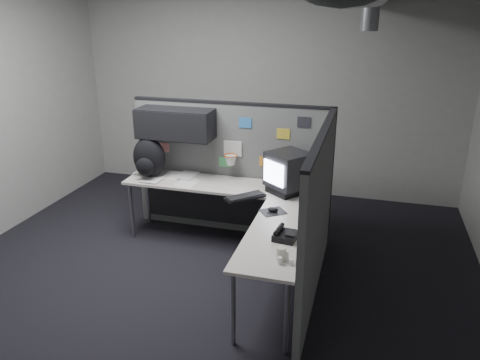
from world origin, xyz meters
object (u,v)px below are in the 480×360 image
(monitor, at_px, (288,172))
(phone, at_px, (285,235))
(keyboard, at_px, (245,197))
(backpack, at_px, (149,158))
(desk, at_px, (235,204))

(monitor, distance_m, phone, 1.14)
(monitor, bearing_deg, phone, -88.00)
(monitor, bearing_deg, keyboard, -149.74)
(monitor, height_order, backpack, backpack)
(desk, distance_m, backpack, 1.23)
(monitor, xyz_separation_m, keyboard, (-0.40, -0.31, -0.22))
(phone, bearing_deg, keyboard, 142.94)
(monitor, relative_size, phone, 2.38)
(desk, height_order, monitor, monitor)
(desk, xyz_separation_m, phone, (0.72, -0.88, 0.15))
(monitor, distance_m, backpack, 1.68)
(backpack, bearing_deg, monitor, 12.26)
(desk, distance_m, monitor, 0.68)
(keyboard, height_order, backpack, backpack)
(keyboard, distance_m, backpack, 1.34)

